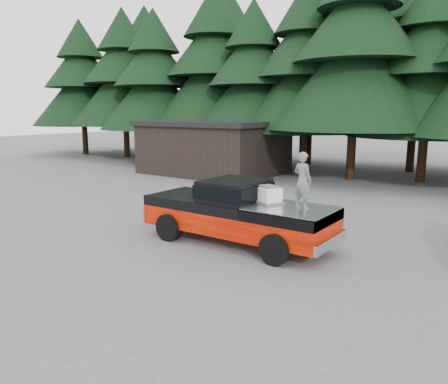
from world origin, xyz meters
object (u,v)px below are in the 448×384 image
Objects in this scene: pickup_truck at (237,222)px; utility_building at (214,147)px; air_compressor at (268,196)px; man_on_bed at (303,180)px.

pickup_truck is 0.71× the size of utility_building.
air_compressor is 1.21m from man_on_bed.
pickup_truck is 9.37× the size of air_compressor.
man_on_bed is at bearing -44.57° from utility_building.
utility_building is (-11.67, 11.50, -0.43)m from man_on_bed.
man_on_bed is at bearing 2.47° from pickup_truck.
air_compressor is at bearing -47.20° from utility_building.
man_on_bed is at bearing 21.63° from air_compressor.
utility_building is (-9.63, 11.59, 1.00)m from pickup_truck.
man_on_bed reaches higher than air_compressor.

